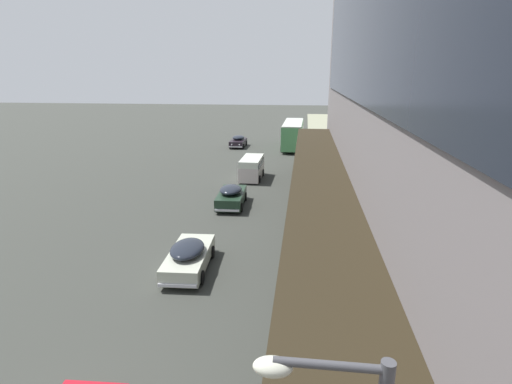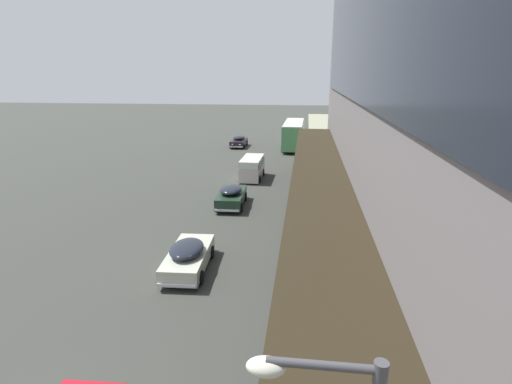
# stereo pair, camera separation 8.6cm
# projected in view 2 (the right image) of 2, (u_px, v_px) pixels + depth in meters

# --- Properties ---
(transit_bus_kerbside_front) EXTENTS (2.77, 10.10, 3.33)m
(transit_bus_kerbside_front) POSITION_uv_depth(u_px,v_px,m) (294.00, 133.00, 51.29)
(transit_bus_kerbside_front) COLOR #4D9256
(transit_bus_kerbside_front) RESTS_ON ground
(sedan_trailing_near) EXTENTS (1.93, 4.32, 1.48)m
(sedan_trailing_near) POSITION_uv_depth(u_px,v_px,m) (239.00, 141.00, 52.41)
(sedan_trailing_near) COLOR black
(sedan_trailing_near) RESTS_ON ground
(sedan_lead_near) EXTENTS (2.04, 4.45, 1.56)m
(sedan_lead_near) POSITION_uv_depth(u_px,v_px,m) (231.00, 196.00, 28.76)
(sedan_lead_near) COLOR #1E3424
(sedan_lead_near) RESTS_ON ground
(sedan_lead_mid) EXTENTS (2.10, 4.68, 1.46)m
(sedan_lead_mid) POSITION_uv_depth(u_px,v_px,m) (188.00, 256.00, 19.32)
(sedan_lead_mid) COLOR beige
(sedan_lead_mid) RESTS_ON ground
(vw_van) EXTENTS (1.97, 4.58, 1.96)m
(vw_van) POSITION_uv_depth(u_px,v_px,m) (252.00, 167.00, 36.30)
(vw_van) COLOR beige
(vw_van) RESTS_ON ground
(pedestrian_at_kerb) EXTENTS (0.57, 0.38, 1.86)m
(pedestrian_at_kerb) POSITION_uv_depth(u_px,v_px,m) (368.00, 310.00, 14.08)
(pedestrian_at_kerb) COLOR black
(pedestrian_at_kerb) RESTS_ON sidewalk_kerb
(fire_hydrant) EXTENTS (0.20, 0.40, 0.70)m
(fire_hydrant) POSITION_uv_depth(u_px,v_px,m) (323.00, 261.00, 19.31)
(fire_hydrant) COLOR red
(fire_hydrant) RESTS_ON sidewalk_kerb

